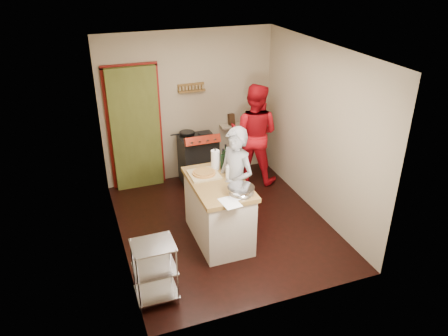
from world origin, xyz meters
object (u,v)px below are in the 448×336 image
Objects in this scene: island at (219,209)px; person_stripe at (235,183)px; person_red at (254,134)px; stove at (198,159)px; wire_shelving at (155,269)px.

person_stripe is at bearing 10.75° from island.
person_red is (0.92, 1.45, 0.06)m from person_stripe.
person_stripe is at bearing 95.80° from person_red.
person_red reaches higher than stove.
stove reaches higher than wire_shelving.
wire_shelving is 0.49× the size of person_stripe.
stove is 1.71m from person_stripe.
stove is at bearing 63.15° from wire_shelving.
person_stripe reaches higher than wire_shelving.
stove is at bearing 155.92° from person_stripe.
island is at bearing -97.56° from stove.
wire_shelving is at bearing -140.61° from island.
wire_shelving is 1.42m from island.
island is (-0.23, -1.72, 0.04)m from stove.
wire_shelving is 1.71m from person_stripe.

